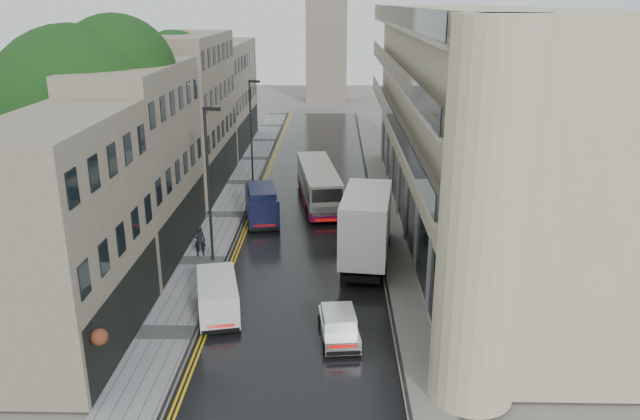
# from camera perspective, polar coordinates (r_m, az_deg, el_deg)

# --- Properties ---
(road) EXTENTS (9.00, 85.00, 0.02)m
(road) POSITION_cam_1_polar(r_m,az_deg,el_deg) (44.09, -0.99, -0.58)
(road) COLOR black
(road) RESTS_ON ground
(left_sidewalk) EXTENTS (2.70, 85.00, 0.12)m
(left_sidewalk) POSITION_cam_1_polar(r_m,az_deg,el_deg) (44.68, -8.51, -0.46)
(left_sidewalk) COLOR gray
(left_sidewalk) RESTS_ON ground
(right_sidewalk) EXTENTS (1.80, 85.00, 0.12)m
(right_sidewalk) POSITION_cam_1_polar(r_m,az_deg,el_deg) (44.19, 6.02, -0.57)
(right_sidewalk) COLOR slate
(right_sidewalk) RESTS_ON ground
(old_shop_row) EXTENTS (4.50, 56.00, 12.00)m
(old_shop_row) POSITION_cam_1_polar(r_m,az_deg,el_deg) (46.29, -12.78, 7.57)
(old_shop_row) COLOR gray
(old_shop_row) RESTS_ON ground
(modern_block) EXTENTS (8.00, 40.00, 14.00)m
(modern_block) POSITION_cam_1_polar(r_m,az_deg,el_deg) (41.70, 13.29, 7.76)
(modern_block) COLOR #C4B292
(modern_block) RESTS_ON ground
(tree_near) EXTENTS (10.56, 10.56, 13.89)m
(tree_near) POSITION_cam_1_polar(r_m,az_deg,el_deg) (37.72, -20.98, 5.83)
(tree_near) COLOR black
(tree_near) RESTS_ON ground
(tree_far) EXTENTS (9.24, 9.24, 12.46)m
(tree_far) POSITION_cam_1_polar(r_m,az_deg,el_deg) (49.81, -15.10, 8.41)
(tree_far) COLOR black
(tree_far) RESTS_ON ground
(cream_bus) EXTENTS (3.71, 10.43, 2.78)m
(cream_bus) POSITION_cam_1_polar(r_m,az_deg,el_deg) (43.80, -1.11, 1.22)
(cream_bus) COLOR beige
(cream_bus) RESTS_ON road
(white_lorry) EXTENTS (3.54, 8.62, 4.40)m
(white_lorry) POSITION_cam_1_polar(r_m,az_deg,el_deg) (34.16, 2.13, -2.46)
(white_lorry) COLOR white
(white_lorry) RESTS_ON road
(silver_hatchback) EXTENTS (1.92, 3.69, 1.33)m
(silver_hatchback) POSITION_cam_1_polar(r_m,az_deg,el_deg) (27.28, 0.51, -11.78)
(silver_hatchback) COLOR silver
(silver_hatchback) RESTS_ON road
(white_van) EXTENTS (2.70, 4.52, 1.91)m
(white_van) POSITION_cam_1_polar(r_m,az_deg,el_deg) (29.27, -10.84, -9.24)
(white_van) COLOR silver
(white_van) RESTS_ON road
(navy_van) EXTENTS (2.90, 5.34, 2.58)m
(navy_van) POSITION_cam_1_polar(r_m,az_deg,el_deg) (41.23, -6.48, -0.17)
(navy_van) COLOR black
(navy_van) RESTS_ON road
(pedestrian) EXTENTS (0.79, 0.64, 1.87)m
(pedestrian) POSITION_cam_1_polar(r_m,az_deg,el_deg) (37.42, -10.94, -2.79)
(pedestrian) COLOR black
(pedestrian) RESTS_ON left_sidewalk
(lamp_post_near) EXTENTS (1.03, 0.47, 8.92)m
(lamp_post_near) POSITION_cam_1_polar(r_m,az_deg,el_deg) (35.54, -10.15, 2.11)
(lamp_post_near) COLOR black
(lamp_post_near) RESTS_ON left_sidewalk
(lamp_post_far) EXTENTS (0.96, 0.50, 8.41)m
(lamp_post_far) POSITION_cam_1_polar(r_m,az_deg,el_deg) (51.15, -6.31, 7.01)
(lamp_post_far) COLOR black
(lamp_post_far) RESTS_ON left_sidewalk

